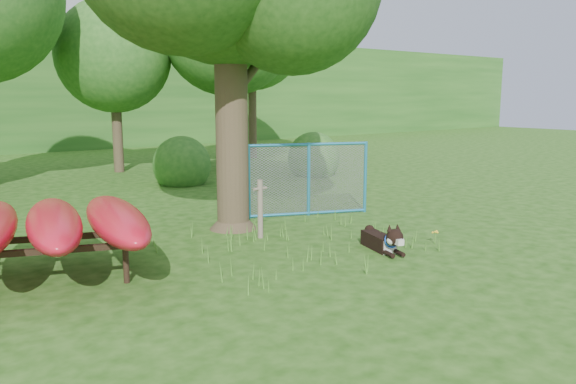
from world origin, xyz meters
TOP-DOWN VIEW (x-y plane):
  - ground at (0.00, 0.00)m, footprint 80.00×80.00m
  - wooden_post at (0.12, 1.98)m, footprint 0.31×0.12m
  - kayak_rack at (-4.16, 1.84)m, footprint 3.98×4.30m
  - husky_dog at (1.30, -0.15)m, footprint 0.60×1.24m
  - fence_section at (2.19, 3.03)m, footprint 2.68×1.15m
  - wildflower_clump at (2.44, -0.38)m, footprint 0.12×0.12m
  - bg_tree_c at (1.50, 13.00)m, footprint 4.00×4.00m
  - bg_tree_d at (5.00, 11.00)m, footprint 4.80×4.80m
  - bg_tree_e at (8.00, 14.00)m, footprint 4.60×4.60m
  - shrub_right at (6.50, 8.00)m, footprint 1.80×1.80m
  - shrub_mid at (2.00, 9.00)m, footprint 1.80×1.80m

SIDE VIEW (x-z plane):
  - ground at x=0.00m, z-range 0.00..0.00m
  - shrub_right at x=6.50m, z-range -0.90..0.90m
  - shrub_mid at x=2.00m, z-range -0.90..0.90m
  - husky_dog at x=1.30m, z-range -0.08..0.49m
  - wildflower_clump at x=2.44m, z-range 0.08..0.33m
  - wooden_post at x=0.12m, z-range 0.03..1.18m
  - fence_section at x=2.19m, z-range -0.56..2.23m
  - kayak_rack at x=-4.16m, z-range 0.30..1.44m
  - bg_tree_c at x=1.50m, z-range 1.05..7.17m
  - bg_tree_d at x=5.00m, z-range 1.33..8.83m
  - bg_tree_e at x=8.00m, z-range 1.46..9.01m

